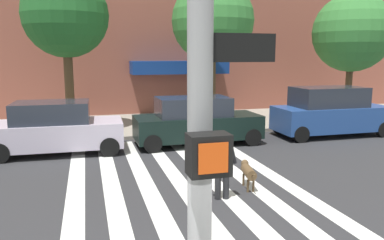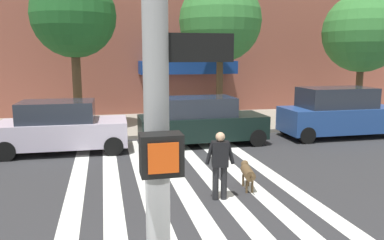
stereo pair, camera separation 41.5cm
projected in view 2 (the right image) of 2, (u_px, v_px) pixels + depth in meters
name	position (u px, v px, depth m)	size (l,w,h in m)	color
ground_plane	(139.00, 191.00, 9.58)	(160.00, 160.00, 0.00)	#2B2B2D
sidewalk_far	(121.00, 125.00, 18.29)	(80.00, 6.00, 0.15)	gray
crosswalk_stripes	(183.00, 188.00, 9.84)	(5.85, 11.58, 0.01)	silver
traffic_light_pole	(157.00, 36.00, 2.52)	(0.74, 0.46, 5.80)	gray
parked_car_behind_first	(62.00, 127.00, 13.40)	(4.46, 2.14, 1.82)	#B9ADC2
parked_car_third_in_line	(201.00, 121.00, 14.55)	(4.82, 1.95, 1.84)	black
parked_car_fourth_in_line	(338.00, 113.00, 15.87)	(4.88, 2.00, 2.09)	navy
street_tree_nearest	(74.00, 16.00, 16.22)	(3.62, 3.62, 6.76)	#4C3823
street_tree_middle	(220.00, 21.00, 17.74)	(3.88, 3.88, 6.80)	#4C3823
street_tree_further	(363.00, 33.00, 18.76)	(3.93, 3.93, 6.35)	#4C3823
pedestrian_dog_walker	(220.00, 162.00, 8.91)	(0.71, 0.30, 1.64)	black
dog_on_leash	(247.00, 172.00, 9.71)	(0.39, 1.11, 0.65)	brown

